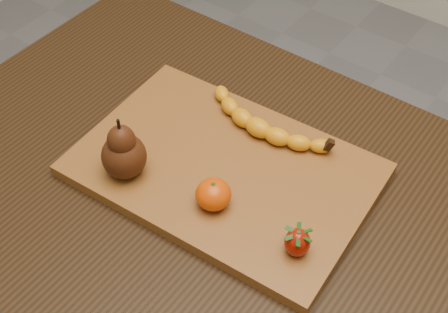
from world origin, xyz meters
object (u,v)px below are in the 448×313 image
Objects in this scene: table at (215,221)px; pear at (122,147)px; cutting_board at (224,170)px; mandarin at (213,194)px.

pear is at bearing -146.22° from table.
table is 0.11m from cutting_board.
cutting_board is 0.16m from pear.
cutting_board is 0.08m from mandarin.
pear is at bearing -169.20° from mandarin.
mandarin reaches higher than cutting_board.
cutting_board is at bearing 115.05° from mandarin.
table is 19.06× the size of mandarin.
cutting_board is (0.00, 0.02, 0.11)m from table.
cutting_board is at bearing 41.19° from pear.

